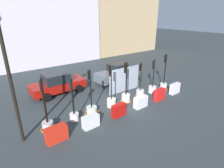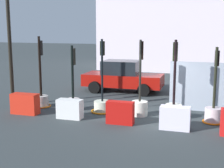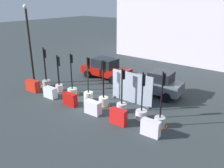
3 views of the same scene
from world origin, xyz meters
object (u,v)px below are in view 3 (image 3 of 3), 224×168
traffic_light_3 (88,93)px  traffic_light_4 (104,98)px  street_lamp_post (29,39)px  construction_barrier_0 (33,86)px  construction_barrier_2 (70,99)px  traffic_light_5 (122,105)px  traffic_light_1 (59,83)px  car_grey_saloon (157,84)px  construction_barrier_4 (118,117)px  traffic_light_6 (141,111)px  traffic_light_7 (160,118)px  car_red_compact (106,69)px  traffic_light_2 (72,89)px  construction_barrier_5 (151,128)px  traffic_light_0 (46,80)px  construction_barrier_1 (50,92)px

traffic_light_3 → traffic_light_4: traffic_light_4 is taller
traffic_light_4 → street_lamp_post: size_ratio=0.49×
construction_barrier_0 → construction_barrier_2: bearing=0.0°
traffic_light_5 → street_lamp_post: street_lamp_post is taller
traffic_light_1 → car_grey_saloon: bearing=32.3°
construction_barrier_4 → traffic_light_1: bearing=169.2°
traffic_light_1 → construction_barrier_0: traffic_light_1 is taller
traffic_light_6 → traffic_light_7: (1.27, -0.14, 0.02)m
car_red_compact → street_lamp_post: 6.77m
traffic_light_1 → traffic_light_4: 4.33m
traffic_light_3 → construction_barrier_4: size_ratio=3.08×
traffic_light_7 → traffic_light_3: bearing=178.2°
traffic_light_2 → construction_barrier_2: (1.25, -1.36, 0.02)m
car_red_compact → construction_barrier_0: bearing=-111.7°
traffic_light_6 → car_red_compact: 7.97m
traffic_light_5 → traffic_light_7: size_ratio=0.89×
street_lamp_post → traffic_light_4: bearing=2.1°
traffic_light_6 → construction_barrier_4: (-0.69, -1.34, -0.02)m
traffic_light_5 → street_lamp_post: bearing=-178.4°
traffic_light_5 → construction_barrier_5: (2.77, -1.28, -0.04)m
traffic_light_5 → car_red_compact: bearing=137.8°
traffic_light_1 → traffic_light_6: traffic_light_6 is taller
car_grey_saloon → construction_barrier_2: bearing=-125.1°
traffic_light_4 → traffic_light_7: (4.21, -0.18, -0.03)m
traffic_light_0 → traffic_light_5: size_ratio=1.12×
traffic_light_0 → construction_barrier_4: bearing=-9.0°
traffic_light_7 → construction_barrier_0: size_ratio=2.75×
traffic_light_0 → traffic_light_6: bearing=0.2°
traffic_light_6 → construction_barrier_2: (-4.70, -1.33, -0.05)m
traffic_light_3 → traffic_light_4: (1.37, 0.00, -0.01)m
traffic_light_7 → street_lamp_post: bearing=-179.5°
traffic_light_6 → traffic_light_5: bearing=179.6°
traffic_light_0 → traffic_light_1: bearing=-1.5°
traffic_light_6 → construction_barrier_5: size_ratio=2.81×
traffic_light_2 → traffic_light_4: size_ratio=1.00×
construction_barrier_0 → construction_barrier_2: same height
construction_barrier_0 → construction_barrier_5: construction_barrier_5 is taller
traffic_light_5 → construction_barrier_0: (-7.42, -1.34, -0.06)m
traffic_light_1 → car_red_compact: (0.76, 4.67, 0.23)m
construction_barrier_2 → construction_barrier_5: size_ratio=1.00×
traffic_light_6 → traffic_light_3: bearing=179.6°
traffic_light_3 → construction_barrier_5: bearing=-13.0°
street_lamp_post → construction_barrier_1: bearing=-17.0°
construction_barrier_2 → traffic_light_0: bearing=162.9°
traffic_light_7 → construction_barrier_1: traffic_light_7 is taller
traffic_light_0 → car_red_compact: (2.40, 4.63, 0.32)m
traffic_light_1 → traffic_light_5: (5.82, 0.09, -0.14)m
car_red_compact → traffic_light_4: bearing=-52.0°
construction_barrier_5 → traffic_light_2: bearing=169.8°
construction_barrier_4 → street_lamp_post: bearing=173.5°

